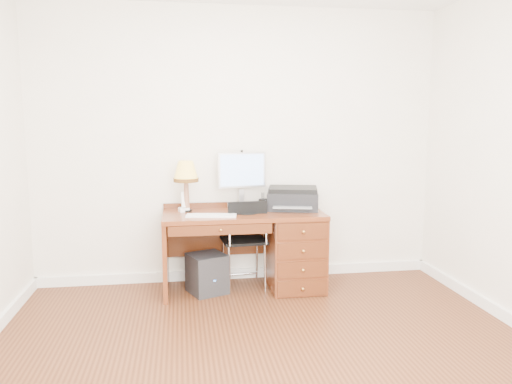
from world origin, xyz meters
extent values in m
plane|color=#3E1E0E|center=(0.00, 0.00, 0.00)|extent=(4.00, 4.00, 0.00)
plane|color=white|center=(0.00, 1.75, 1.35)|extent=(4.00, 0.00, 4.00)
cube|color=white|center=(0.00, 1.74, 0.05)|extent=(4.00, 0.03, 0.10)
cube|color=maroon|center=(0.00, 1.40, 0.73)|extent=(1.50, 0.65, 0.04)
cube|color=maroon|center=(0.50, 1.40, 0.35)|extent=(0.50, 0.61, 0.71)
cube|color=maroon|center=(-0.73, 1.40, 0.35)|extent=(0.04, 0.61, 0.71)
cube|color=#552511|center=(-0.24, 1.69, 0.46)|extent=(0.96, 0.03, 0.39)
cube|color=#552511|center=(-0.24, 1.09, 0.66)|extent=(0.91, 0.03, 0.09)
sphere|color=#BF8C3F|center=(0.50, 1.06, 0.35)|extent=(0.03, 0.03, 0.03)
cube|color=silver|center=(0.02, 1.60, 0.76)|extent=(0.23, 0.19, 0.01)
cube|color=silver|center=(0.02, 1.65, 0.85)|extent=(0.05, 0.04, 0.17)
cube|color=silver|center=(0.02, 1.63, 1.13)|extent=(0.48, 0.12, 0.34)
cube|color=#4C8CF2|center=(0.02, 1.61, 1.13)|extent=(0.43, 0.08, 0.31)
cube|color=white|center=(-0.31, 1.25, 0.76)|extent=(0.46, 0.20, 0.02)
cylinder|color=black|center=(0.03, 1.36, 0.75)|extent=(0.21, 0.21, 0.01)
ellipsoid|color=white|center=(0.03, 1.36, 0.77)|extent=(0.10, 0.06, 0.04)
cube|color=black|center=(0.50, 1.51, 0.84)|extent=(0.56, 0.48, 0.17)
cube|color=black|center=(0.50, 1.51, 0.94)|extent=(0.53, 0.45, 0.04)
cylinder|color=black|center=(-0.53, 1.52, 0.76)|extent=(0.10, 0.10, 0.02)
cone|color=#996048|center=(-0.53, 1.52, 0.91)|extent=(0.06, 0.06, 0.28)
cone|color=gold|center=(-0.53, 1.52, 1.14)|extent=(0.23, 0.23, 0.18)
cylinder|color=#593814|center=(-0.53, 1.52, 1.05)|extent=(0.24, 0.24, 0.04)
cube|color=white|center=(-0.55, 1.52, 0.77)|extent=(0.11, 0.11, 0.04)
cube|color=white|center=(-0.55, 1.52, 0.86)|extent=(0.06, 0.07, 0.15)
cylinder|color=black|center=(0.21, 1.53, 0.80)|extent=(0.08, 0.08, 0.10)
cube|color=black|center=(0.01, 1.50, 0.46)|extent=(0.44, 0.44, 0.03)
cube|color=black|center=(0.01, 1.31, 0.74)|extent=(0.37, 0.05, 0.24)
cylinder|color=silver|center=(-0.16, 1.67, 0.23)|extent=(0.02, 0.02, 0.46)
cylinder|color=silver|center=(0.19, 1.67, 0.23)|extent=(0.02, 0.02, 0.46)
cylinder|color=silver|center=(-0.16, 1.33, 0.23)|extent=(0.02, 0.02, 0.46)
cylinder|color=silver|center=(0.19, 1.33, 0.23)|extent=(0.02, 0.02, 0.46)
cylinder|color=silver|center=(-0.16, 1.31, 0.66)|extent=(0.02, 0.02, 0.41)
cylinder|color=silver|center=(0.19, 1.31, 0.66)|extent=(0.02, 0.02, 0.41)
cube|color=black|center=(-0.35, 1.36, 0.18)|extent=(0.41, 0.41, 0.37)
camera|label=1|loc=(-0.58, -3.17, 1.63)|focal=35.00mm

